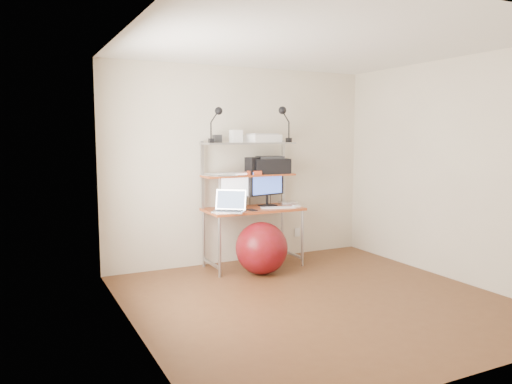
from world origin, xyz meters
The scene contains 20 objects.
room centered at (0.00, 0.00, 1.25)m, with size 3.60×3.60×3.60m.
computer_desk centered at (0.00, 1.50, 0.96)m, with size 1.20×0.60×1.57m.
wall_outlet centered at (0.85, 1.79, 0.30)m, with size 0.08×0.01×0.12m, color white.
monitor_silver centered at (-0.20, 1.56, 1.00)m, with size 0.43×0.17×0.48m.
monitor_black centered at (0.25, 1.54, 1.01)m, with size 0.54×0.20×0.55m.
laptop centered at (-0.37, 1.32, 0.79)m, with size 0.47×0.46×0.32m.
keyboard centered at (0.28, 1.31, 0.75)m, with size 0.43×0.12×0.01m, color white.
mouse centered at (0.52, 1.27, 0.75)m, with size 0.09×0.05×0.02m, color white.
mac_mini centered at (0.54, 1.51, 0.76)m, with size 0.21×0.21×0.04m, color silver.
phone centered at (-0.10, 1.28, 0.75)m, with size 0.08×0.14×0.01m, color black.
printer centered at (0.31, 1.59, 1.26)m, with size 0.51×0.38×0.22m.
nas_cube centered at (0.05, 1.57, 1.26)m, with size 0.15×0.15×0.21m, color black.
red_box centered at (0.05, 1.52, 1.18)m, with size 0.17×0.12×0.05m, color #BB3E1D.
scanner centered at (0.20, 1.57, 1.60)m, with size 0.47×0.34×0.11m.
box_white centered at (-0.19, 1.54, 1.63)m, with size 0.13×0.11×0.15m, color white.
box_grey centered at (-0.40, 1.61, 1.60)m, with size 0.10×0.10×0.10m, color #2B2B2D.
clip_lamp_left centered at (-0.47, 1.46, 1.86)m, with size 0.17×0.09×0.42m.
clip_lamp_right centered at (0.46, 1.50, 1.88)m, with size 0.18×0.10×0.45m.
exercise_ball centered at (-0.06, 1.09, 0.31)m, with size 0.62×0.62×0.62m, color maroon.
paper_stack centered at (-0.37, 1.56, 1.17)m, with size 0.41×0.41×0.03m.
Camera 1 is at (-2.69, -4.06, 1.64)m, focal length 35.00 mm.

